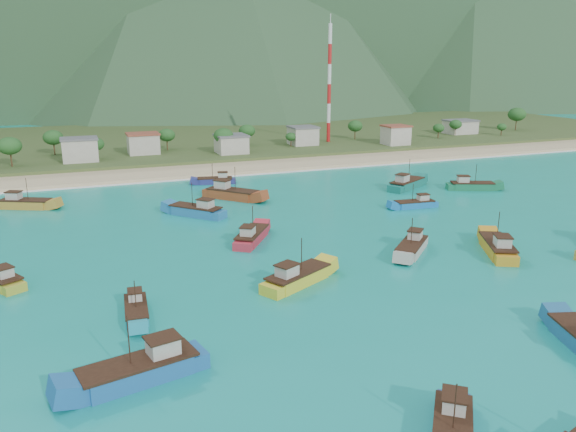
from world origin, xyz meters
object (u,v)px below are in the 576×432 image
object	(u,v)px
boat_16	(216,181)
boat_3	(197,211)
boat_4	(407,185)
boat_9	(136,311)
boat_20	(452,432)
boat_14	(498,248)
boat_12	(142,371)
radio_tower	(329,84)
boat_24	(25,204)
boat_22	(471,186)
boat_11	(232,194)
boat_2	(415,205)
boat_19	(252,237)
boat_10	(412,248)
boat_6	(297,279)

from	to	relation	value
boat_16	boat_3	bearing A→B (deg)	171.50
boat_4	boat_9	size ratio (longest dim) A/B	1.45
boat_16	boat_20	bearing A→B (deg)	-170.84
boat_4	boat_14	distance (m)	45.92
boat_9	boat_12	xyz separation A→B (m)	(-1.18, -14.31, 0.40)
radio_tower	boat_24	bearing A→B (deg)	-149.51
boat_22	boat_11	bearing A→B (deg)	-79.10
radio_tower	boat_20	bearing A→B (deg)	-111.71
boat_2	boat_11	size ratio (longest dim) A/B	0.77
boat_12	boat_19	distance (m)	42.15
boat_3	boat_22	size ratio (longest dim) A/B	0.97
boat_10	boat_16	size ratio (longest dim) A/B	0.99
boat_9	boat_19	world-z (taller)	boat_19
boat_4	boat_16	bearing A→B (deg)	-148.30
boat_4	boat_12	size ratio (longest dim) A/B	0.98
boat_20	boat_3	bearing A→B (deg)	-48.41
boat_3	boat_14	bearing A→B (deg)	-86.90
boat_6	boat_12	world-z (taller)	boat_12
boat_10	boat_12	world-z (taller)	boat_12
boat_14	boat_20	size ratio (longest dim) A/B	1.25
boat_11	boat_16	bearing A→B (deg)	-134.05
boat_2	boat_11	distance (m)	38.69
boat_9	boat_10	bearing A→B (deg)	-165.82
boat_11	boat_14	bearing A→B (deg)	78.13
boat_19	boat_12	bearing A→B (deg)	-87.01
boat_9	boat_19	size ratio (longest dim) A/B	0.82
boat_2	boat_24	xyz separation A→B (m)	(-73.72, 28.14, 0.24)
boat_6	boat_19	xyz separation A→B (m)	(-0.05, 19.72, -0.07)
boat_10	boat_19	size ratio (longest dim) A/B	0.92
boat_2	boat_10	xyz separation A→B (m)	(-16.20, -23.40, 0.15)
boat_9	boat_12	distance (m)	14.37
boat_6	boat_16	bearing A→B (deg)	147.02
boat_3	boat_22	world-z (taller)	boat_3
boat_6	boat_19	bearing A→B (deg)	152.04
boat_20	boat_9	bearing A→B (deg)	-19.29
boat_16	radio_tower	bearing A→B (deg)	-35.56
boat_9	boat_19	distance (m)	30.07
boat_12	boat_19	xyz separation A→B (m)	(22.17, 35.86, -0.16)
boat_10	boat_20	xyz separation A→B (m)	(-22.13, -39.28, -0.06)
boat_3	boat_10	size ratio (longest dim) A/B	1.13
boat_3	boat_12	distance (m)	57.51
boat_11	boat_10	bearing A→B (deg)	68.60
boat_20	boat_22	size ratio (longest dim) A/B	0.85
radio_tower	boat_16	distance (m)	72.24
boat_11	boat_20	xyz separation A→B (m)	(-5.68, -83.45, -0.31)
boat_14	boat_22	size ratio (longest dim) A/B	1.06
boat_4	boat_6	xyz separation A→B (m)	(-45.69, -44.57, -0.10)
boat_24	radio_tower	bearing A→B (deg)	146.36
boat_16	boat_12	bearing A→B (deg)	174.05
boat_24	boat_11	bearing A→B (deg)	105.70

